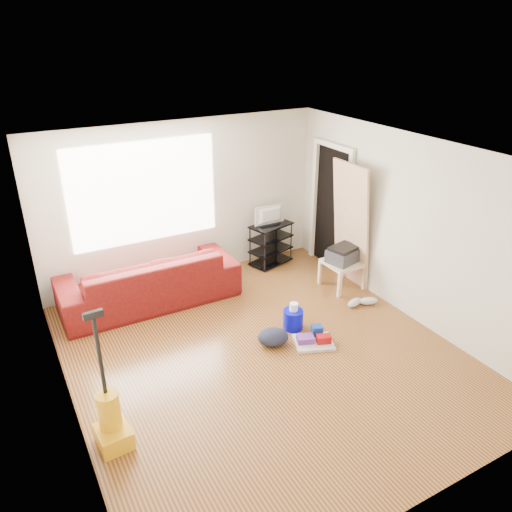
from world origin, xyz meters
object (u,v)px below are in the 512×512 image
tv_stand (271,244)px  bucket (293,328)px  cleaning_tray (314,339)px  sofa (151,301)px  backpack (273,344)px  vacuum (111,421)px  side_table (343,265)px

tv_stand → bucket: tv_stand is taller
bucket → cleaning_tray: 0.43m
sofa → backpack: bearing=119.5°
bucket → vacuum: 2.80m
side_table → sofa: bearing=160.2°
sofa → side_table: 2.96m
tv_stand → backpack: 2.43m
tv_stand → vacuum: 4.39m
vacuum → side_table: bearing=17.4°
cleaning_tray → backpack: 0.53m
side_table → vacuum: bearing=-159.3°
sofa → bucket: size_ratio=9.34×
cleaning_tray → bucket: bearing=96.5°
bucket → backpack: bearing=-155.4°
tv_stand → cleaning_tray: size_ratio=1.32×
side_table → backpack: (-1.73, -0.82, -0.37)m
tv_stand → vacuum: size_ratio=0.54×
tv_stand → cleaning_tray: (-0.71, -2.32, -0.31)m
tv_stand → bucket: (-0.76, -1.89, -0.36)m
bucket → sofa: bearing=131.9°
cleaning_tray → vacuum: 2.74m
tv_stand → sofa: bearing=171.2°
sofa → cleaning_tray: sofa is taller
backpack → vacuum: (-2.22, -0.67, 0.27)m
backpack → vacuum: bearing=-141.8°
sofa → bucket: sofa is taller
bucket → backpack: bucket is taller
tv_stand → vacuum: bearing=-156.8°
bucket → side_table: bearing=25.7°
side_table → tv_stand: bearing=113.1°
bucket → cleaning_tray: cleaning_tray is taller
bucket → vacuum: vacuum is taller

